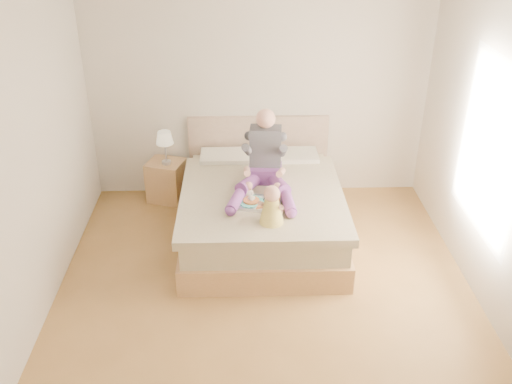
{
  "coord_description": "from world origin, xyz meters",
  "views": [
    {
      "loc": [
        -0.22,
        -4.33,
        3.48
      ],
      "look_at": [
        -0.07,
        0.73,
        0.71
      ],
      "focal_mm": 40.0,
      "sensor_mm": 36.0,
      "label": 1
    }
  ],
  "objects_px": {
    "bed": "(261,208)",
    "nightstand": "(167,181)",
    "tray": "(260,202)",
    "adult": "(265,165)",
    "baby": "(272,207)"
  },
  "relations": [
    {
      "from": "nightstand",
      "to": "tray",
      "type": "bearing_deg",
      "value": -31.19
    },
    {
      "from": "bed",
      "to": "adult",
      "type": "bearing_deg",
      "value": -38.55
    },
    {
      "from": "nightstand",
      "to": "adult",
      "type": "xyz_separation_m",
      "value": [
        1.16,
        -0.82,
        0.6
      ]
    },
    {
      "from": "nightstand",
      "to": "tray",
      "type": "relative_size",
      "value": 1.07
    },
    {
      "from": "nightstand",
      "to": "baby",
      "type": "distance_m",
      "value": 2.04
    },
    {
      "from": "bed",
      "to": "tray",
      "type": "height_order",
      "value": "bed"
    },
    {
      "from": "bed",
      "to": "nightstand",
      "type": "bearing_deg",
      "value": 144.8
    },
    {
      "from": "nightstand",
      "to": "baby",
      "type": "height_order",
      "value": "baby"
    },
    {
      "from": "bed",
      "to": "tray",
      "type": "bearing_deg",
      "value": -94.4
    },
    {
      "from": "adult",
      "to": "baby",
      "type": "distance_m",
      "value": 0.75
    },
    {
      "from": "bed",
      "to": "adult",
      "type": "relative_size",
      "value": 2.13
    },
    {
      "from": "bed",
      "to": "nightstand",
      "type": "xyz_separation_m",
      "value": [
        -1.13,
        0.8,
        -0.06
      ]
    },
    {
      "from": "bed",
      "to": "adult",
      "type": "xyz_separation_m",
      "value": [
        0.03,
        -0.03,
        0.54
      ]
    },
    {
      "from": "adult",
      "to": "baby",
      "type": "relative_size",
      "value": 2.64
    },
    {
      "from": "bed",
      "to": "tray",
      "type": "distance_m",
      "value": 0.54
    }
  ]
}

